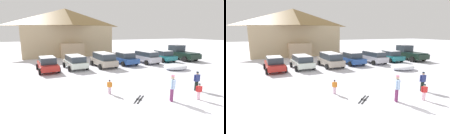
{
  "view_description": "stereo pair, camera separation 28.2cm",
  "coord_description": "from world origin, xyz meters",
  "views": [
    {
      "loc": [
        -7.22,
        -5.5,
        4.21
      ],
      "look_at": [
        -1.16,
        8.44,
        1.14
      ],
      "focal_mm": 28.0,
      "sensor_mm": 36.0,
      "label": 1
    },
    {
      "loc": [
        -6.96,
        -5.61,
        4.21
      ],
      "look_at": [
        -1.16,
        8.44,
        1.14
      ],
      "focal_mm": 28.0,
      "sensor_mm": 36.0,
      "label": 2
    }
  ],
  "objects": [
    {
      "name": "ground",
      "position": [
        0.0,
        0.0,
        0.0
      ],
      "size": [
        160.0,
        160.0,
        0.0
      ],
      "primitive_type": "plane",
      "color": "silver"
    },
    {
      "name": "ski_lodge",
      "position": [
        -1.85,
        28.68,
        4.28
      ],
      "size": [
        15.58,
        11.53,
        8.43
      ],
      "color": "tan",
      "rests_on": "ground"
    },
    {
      "name": "parked_red_sedan",
      "position": [
        -6.23,
        14.3,
        0.81
      ],
      "size": [
        2.36,
        4.59,
        1.61
      ],
      "color": "red",
      "rests_on": "ground"
    },
    {
      "name": "parked_white_suv",
      "position": [
        -3.2,
        14.45,
        0.85
      ],
      "size": [
        2.48,
        4.2,
        1.56
      ],
      "color": "white",
      "rests_on": "ground"
    },
    {
      "name": "parked_beige_suv",
      "position": [
        0.22,
        14.2,
        0.93
      ],
      "size": [
        2.41,
        4.52,
        1.73
      ],
      "color": "#AEA191",
      "rests_on": "ground"
    },
    {
      "name": "parked_blue_hatchback",
      "position": [
        3.38,
        14.72,
        0.82
      ],
      "size": [
        2.46,
        4.5,
        1.62
      ],
      "color": "#274C98",
      "rests_on": "ground"
    },
    {
      "name": "parked_silver_wagon",
      "position": [
        6.49,
        14.33,
        0.89
      ],
      "size": [
        2.4,
        4.33,
        1.65
      ],
      "color": "#B9B8C5",
      "rests_on": "ground"
    },
    {
      "name": "parked_teal_hatchback",
      "position": [
        9.7,
        14.84,
        0.8
      ],
      "size": [
        2.24,
        4.33,
        1.57
      ],
      "color": "#1D7079",
      "rests_on": "ground"
    },
    {
      "name": "pickup_truck",
      "position": [
        13.17,
        14.9,
        0.99
      ],
      "size": [
        2.49,
        5.59,
        2.15
      ],
      "color": "black",
      "rests_on": "ground"
    },
    {
      "name": "skier_child_in_orange_jacket",
      "position": [
        -2.8,
        5.08,
        0.56
      ],
      "size": [
        0.3,
        0.26,
        0.99
      ],
      "color": "#DBACC9",
      "rests_on": "ground"
    },
    {
      "name": "skier_child_in_red_jacket",
      "position": [
        1.95,
        1.9,
        0.59
      ],
      "size": [
        0.35,
        0.25,
        1.05
      ],
      "color": "#E6B1C5",
      "rests_on": "ground"
    },
    {
      "name": "skier_teen_in_navy_coat",
      "position": [
        3.28,
        3.24,
        0.79
      ],
      "size": [
        0.52,
        0.25,
        1.41
      ],
      "color": "black",
      "rests_on": "ground"
    },
    {
      "name": "skier_adult_in_blue_parka",
      "position": [
        0.21,
        2.38,
        0.94
      ],
      "size": [
        0.39,
        0.57,
        1.67
      ],
      "color": "#6D2B58",
      "rests_on": "ground"
    },
    {
      "name": "pair_of_skis",
      "position": [
        -1.5,
        3.38,
        0.02
      ],
      "size": [
        1.3,
        1.23,
        0.08
      ],
      "color": "black",
      "rests_on": "ground"
    },
    {
      "name": "plowed_snow_pile",
      "position": [
        7.15,
        9.47,
        0.31
      ],
      "size": [
        2.78,
        2.23,
        0.63
      ],
      "primitive_type": "ellipsoid",
      "color": "white",
      "rests_on": "ground"
    }
  ]
}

